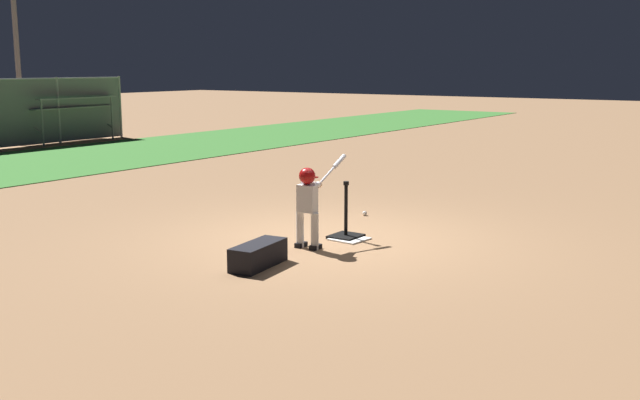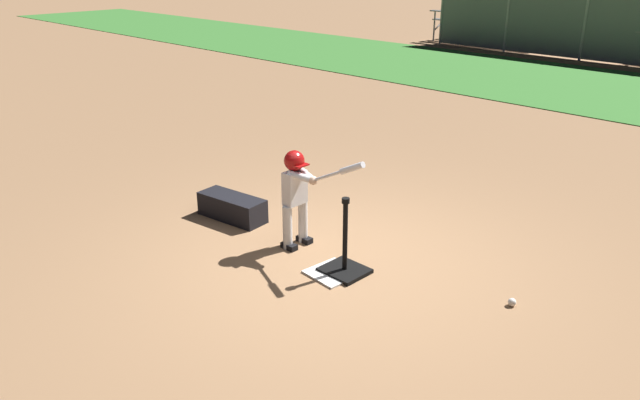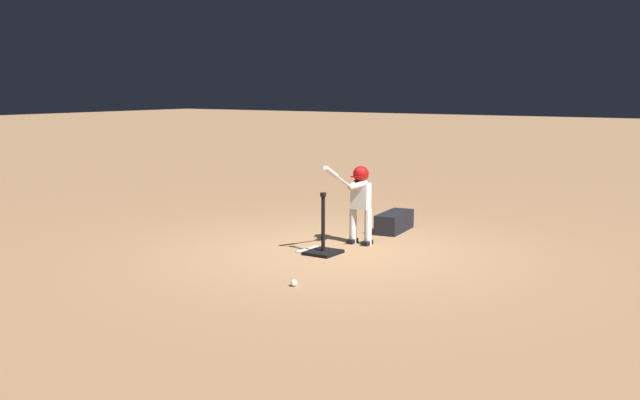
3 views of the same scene
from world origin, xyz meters
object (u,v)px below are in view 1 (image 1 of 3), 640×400
(bleachers_right_center, at_px, (56,119))
(equipment_bag, at_px, (258,255))
(batting_tee, at_px, (346,230))
(batter_child, at_px, (309,197))
(baseball, at_px, (365,213))

(bleachers_right_center, relative_size, equipment_bag, 3.69)
(batting_tee, relative_size, batter_child, 0.69)
(equipment_bag, bearing_deg, batter_child, -5.84)
(batting_tee, height_order, baseball, batting_tee)
(batting_tee, relative_size, baseball, 10.61)
(bleachers_right_center, bearing_deg, baseball, -108.46)
(batter_child, distance_m, baseball, 2.36)
(bleachers_right_center, distance_m, equipment_bag, 16.78)
(batting_tee, xyz_separation_m, equipment_bag, (-1.83, 0.05, 0.02))
(bleachers_right_center, bearing_deg, equipment_bag, -118.66)
(batting_tee, distance_m, equipment_bag, 1.83)
(batter_child, xyz_separation_m, baseball, (2.22, 0.50, -0.63))
(batting_tee, bearing_deg, equipment_bag, 178.39)
(equipment_bag, bearing_deg, batting_tee, -9.29)
(baseball, bearing_deg, equipment_bag, -170.78)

